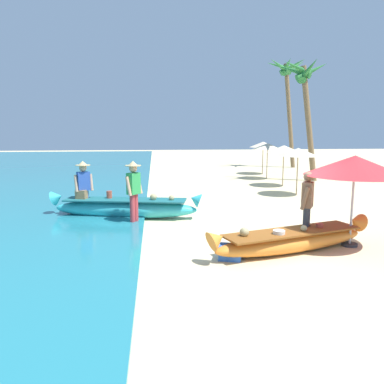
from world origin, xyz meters
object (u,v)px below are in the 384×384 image
at_px(boat_cyan_midground, 125,208).
at_px(cooler_box, 230,252).
at_px(palm_tree_tall_inland, 287,80).
at_px(person_vendor_hatted, 134,188).
at_px(boat_orange_foreground, 292,240).
at_px(palm_tree_leaning_seaward, 304,86).
at_px(person_tourist_customer, 307,204).
at_px(person_vendor_assistant, 84,185).
at_px(patio_umbrella_large, 355,166).

height_order(boat_cyan_midground, cooler_box, boat_cyan_midground).
xyz_separation_m(boat_cyan_midground, palm_tree_tall_inland, (9.80, 14.37, 5.57)).
height_order(boat_cyan_midground, person_vendor_hatted, person_vendor_hatted).
bearing_deg(cooler_box, boat_cyan_midground, 137.95).
xyz_separation_m(boat_cyan_midground, person_vendor_hatted, (0.32, -0.88, 0.72)).
bearing_deg(boat_orange_foreground, palm_tree_leaning_seaward, 68.17).
bearing_deg(boat_orange_foreground, person_vendor_hatted, 142.45).
distance_m(person_tourist_customer, palm_tree_leaning_seaward, 12.20).
bearing_deg(person_vendor_hatted, palm_tree_tall_inland, 58.12).
height_order(boat_cyan_midground, palm_tree_leaning_seaward, palm_tree_leaning_seaward).
distance_m(person_vendor_hatted, palm_tree_tall_inland, 18.61).
bearing_deg(boat_cyan_midground, boat_orange_foreground, -43.03).
height_order(person_vendor_assistant, palm_tree_tall_inland, palm_tree_tall_inland).
relative_size(person_vendor_assistant, cooler_box, 3.77).
height_order(palm_tree_tall_inland, palm_tree_leaning_seaward, palm_tree_tall_inland).
bearing_deg(person_vendor_assistant, cooler_box, -49.18).
relative_size(person_vendor_hatted, person_vendor_assistant, 1.05).
bearing_deg(patio_umbrella_large, person_vendor_hatted, 154.03).
bearing_deg(patio_umbrella_large, boat_cyan_midground, 148.08).
xyz_separation_m(boat_orange_foreground, palm_tree_leaning_seaward, (4.50, 11.25, 4.48)).
bearing_deg(boat_orange_foreground, cooler_box, -165.84).
distance_m(person_vendor_hatted, palm_tree_leaning_seaward, 12.30).
height_order(patio_umbrella_large, palm_tree_leaning_seaward, palm_tree_leaning_seaward).
relative_size(person_tourist_customer, palm_tree_tall_inland, 0.24).
bearing_deg(person_vendor_assistant, patio_umbrella_large, -28.71).
height_order(patio_umbrella_large, cooler_box, patio_umbrella_large).
xyz_separation_m(person_vendor_hatted, palm_tree_leaning_seaward, (8.07, 8.50, 3.70)).
distance_m(boat_cyan_midground, person_vendor_assistant, 1.45).
relative_size(boat_orange_foreground, person_tourist_customer, 2.36).
bearing_deg(palm_tree_leaning_seaward, person_tourist_customer, -110.41).
height_order(boat_orange_foreground, patio_umbrella_large, patio_umbrella_large).
bearing_deg(person_tourist_customer, person_vendor_hatted, 149.50).
distance_m(boat_cyan_midground, palm_tree_leaning_seaward, 12.17).
xyz_separation_m(person_vendor_assistant, patio_umbrella_large, (6.62, -3.63, 0.86)).
bearing_deg(palm_tree_leaning_seaward, cooler_box, -117.13).
relative_size(person_vendor_assistant, palm_tree_tall_inland, 0.24).
distance_m(person_tourist_customer, person_vendor_assistant, 6.62).
bearing_deg(palm_tree_leaning_seaward, palm_tree_tall_inland, 78.18).
relative_size(palm_tree_tall_inland, cooler_box, 15.97).
bearing_deg(person_tourist_customer, cooler_box, -158.86).
relative_size(boat_cyan_midground, person_vendor_hatted, 2.58).
relative_size(boat_orange_foreground, person_vendor_hatted, 2.25).
relative_size(patio_umbrella_large, cooler_box, 4.88).
height_order(boat_cyan_midground, person_vendor_assistant, person_vendor_assistant).
bearing_deg(person_vendor_assistant, person_vendor_hatted, -36.64).
xyz_separation_m(boat_orange_foreground, person_vendor_hatted, (-3.57, 2.74, 0.78)).
bearing_deg(boat_cyan_midground, palm_tree_tall_inland, 55.70).
bearing_deg(person_vendor_assistant, boat_cyan_midground, -12.67).
height_order(person_vendor_hatted, patio_umbrella_large, patio_umbrella_large).
bearing_deg(palm_tree_tall_inland, boat_cyan_midground, -124.30).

